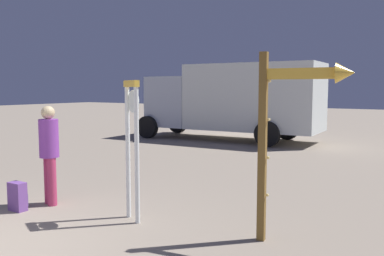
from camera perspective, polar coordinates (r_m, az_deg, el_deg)
The scene contains 5 objects.
standing_clock at distance 6.31m, azimuth -8.27°, elevation -1.29°, with size 0.42×0.26×2.15m.
arrow_sign at distance 5.36m, azimuth 13.66°, elevation 1.71°, with size 1.17×0.32×2.50m.
person_near_clock at distance 7.56m, azimuth -19.18°, elevation -2.88°, with size 0.33×0.33×1.73m.
backpack at distance 7.51m, azimuth -22.99°, elevation -8.76°, with size 0.30×0.21×0.48m.
box_truck_near at distance 16.13m, azimuth 5.92°, elevation 4.05°, with size 7.17×2.81×2.94m.
Camera 1 is at (4.93, -2.61, 2.03)m, focal length 38.48 mm.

